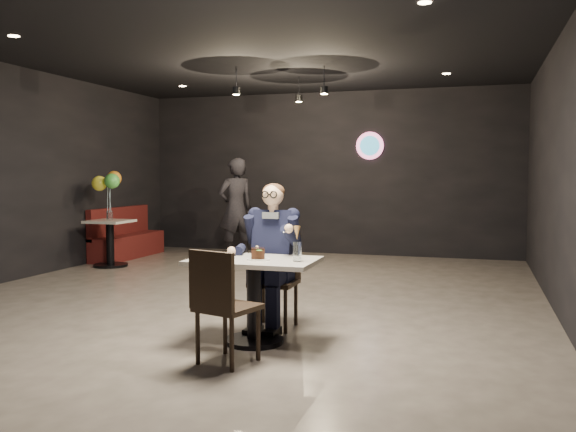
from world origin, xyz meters
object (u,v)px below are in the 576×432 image
(seated_man, at_px, (274,254))
(sundae_glass, at_px, (297,252))
(chair_far, at_px, (274,281))
(main_table, at_px, (254,301))
(booth_bench, at_px, (128,232))
(side_table, at_px, (110,242))
(balloon_vase, at_px, (110,215))
(chair_near, at_px, (228,305))
(passerby, at_px, (236,208))

(seated_man, relative_size, sundae_glass, 8.76)
(chair_far, bearing_deg, main_table, -90.00)
(booth_bench, height_order, side_table, booth_bench)
(seated_man, bearing_deg, side_table, 142.14)
(sundae_glass, xyz_separation_m, booth_bench, (-4.47, 4.51, -0.38))
(main_table, height_order, seated_man, seated_man)
(side_table, bearing_deg, chair_far, -37.86)
(chair_far, height_order, balloon_vase, chair_far)
(main_table, bearing_deg, booth_bench, 132.24)
(chair_near, relative_size, balloon_vase, 6.19)
(main_table, bearing_deg, seated_man, 90.00)
(chair_far, height_order, passerby, passerby)
(seated_man, relative_size, booth_bench, 0.80)
(booth_bench, xyz_separation_m, balloon_vase, (0.30, -1.00, 0.38))
(chair_near, height_order, seated_man, seated_man)
(chair_near, xyz_separation_m, passerby, (-2.21, 5.59, 0.42))
(seated_man, bearing_deg, chair_far, 0.00)
(seated_man, height_order, sundae_glass, seated_man)
(chair_far, xyz_separation_m, passerby, (-2.21, 4.45, 0.42))
(booth_bench, bearing_deg, main_table, -47.76)
(booth_bench, relative_size, side_table, 2.30)
(chair_near, relative_size, sundae_glass, 5.60)
(chair_far, relative_size, booth_bench, 0.51)
(seated_man, relative_size, balloon_vase, 9.70)
(chair_near, relative_size, side_table, 1.18)
(chair_far, bearing_deg, chair_near, -90.00)
(booth_bench, relative_size, passerby, 1.01)
(passerby, bearing_deg, seated_man, 71.49)
(chair_far, distance_m, sundae_glass, 0.80)
(main_table, bearing_deg, chair_far, 90.00)
(side_table, bearing_deg, main_table, -42.72)
(main_table, height_order, chair_near, chair_near)
(chair_near, xyz_separation_m, balloon_vase, (-3.77, 4.06, 0.36))
(seated_man, bearing_deg, passerby, 116.37)
(passerby, bearing_deg, booth_bench, -29.04)
(booth_bench, bearing_deg, chair_near, -51.24)
(main_table, distance_m, sundae_glass, 0.61)
(sundae_glass, height_order, balloon_vase, sundae_glass)
(chair_far, distance_m, passerby, 4.99)
(sundae_glass, xyz_separation_m, balloon_vase, (-4.17, 3.51, -0.01))
(passerby, bearing_deg, side_table, -0.45)
(chair_near, bearing_deg, sundae_glass, 69.76)
(side_table, bearing_deg, seated_man, -37.86)
(seated_man, xyz_separation_m, sundae_glass, (0.41, -0.58, 0.11))
(booth_bench, bearing_deg, sundae_glass, -45.23)
(sundae_glass, bearing_deg, seated_man, 124.93)
(chair_near, bearing_deg, main_table, 105.90)
(seated_man, distance_m, booth_bench, 5.66)
(chair_near, relative_size, booth_bench, 0.51)
(chair_near, distance_m, balloon_vase, 5.55)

